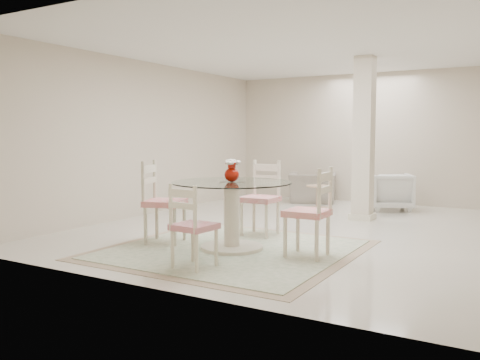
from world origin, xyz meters
The scene contains 13 objects.
ground centered at (0.00, 0.00, 0.00)m, with size 7.00×7.00×0.00m, color silver.
room_shell centered at (0.00, 0.00, 1.86)m, with size 6.02×7.02×2.71m.
column centered at (0.50, 1.30, 1.35)m, with size 0.30×0.30×2.70m, color beige.
area_rug centered at (-0.20, -1.78, 0.01)m, with size 2.90×2.90×0.02m.
dining_table centered at (-0.20, -1.78, 0.43)m, with size 1.46×1.46×0.84m.
red_vase centered at (-0.20, -1.78, 0.98)m, with size 0.21×0.20×0.27m.
dining_chair_east centered at (0.82, -1.67, 0.61)m, with size 0.48×0.47×1.15m.
dining_chair_north centered at (-0.31, -0.76, 0.61)m, with size 0.48×0.48×1.16m.
dining_chair_west centered at (-1.22, -1.92, 0.63)m, with size 0.60×0.60×1.19m.
dining_chair_south centered at (-0.09, -2.79, 0.53)m, with size 0.43×0.43×1.00m.
recliner_taupe centered at (-1.06, 2.92, 0.31)m, with size 0.95×0.83×0.62m, color gray.
armchair_white centered at (0.64, 2.63, 0.35)m, with size 0.75×0.77×0.70m, color silver.
side_table centered at (-0.58, 2.01, 0.21)m, with size 0.44×0.44×0.46m.
Camera 1 is at (2.99, -7.04, 1.40)m, focal length 38.00 mm.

